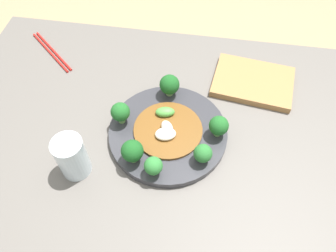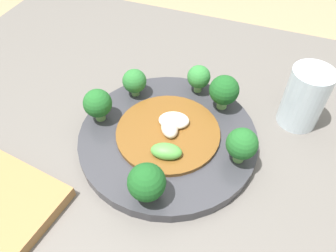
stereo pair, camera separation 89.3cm
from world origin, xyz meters
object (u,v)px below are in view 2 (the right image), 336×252
object	(u,v)px
plate	(168,138)
drinking_glass	(305,98)
broccoli_southwest	(224,91)
broccoli_southeast	(134,81)
broccoli_east	(98,104)
broccoli_south	(199,77)
broccoli_north	(147,183)
stirfry_center	(169,132)
broccoli_west	(242,144)

from	to	relation	value
plate	drinking_glass	bearing A→B (deg)	-146.93
drinking_glass	broccoli_southwest	bearing A→B (deg)	14.57
broccoli_southeast	broccoli_east	world-z (taller)	broccoli_east
broccoli_south	broccoli_north	world-z (taller)	broccoli_north
plate	stirfry_center	size ratio (longest dim) A/B	1.73
broccoli_southeast	broccoli_west	bearing A→B (deg)	158.94
broccoli_southeast	broccoli_north	xyz separation A→B (m)	(-0.11, 0.20, 0.01)
broccoli_south	drinking_glass	xyz separation A→B (m)	(-0.19, -0.01, 0.00)
plate	broccoli_west	xyz separation A→B (m)	(-0.13, 0.01, 0.05)
broccoli_south	drinking_glass	bearing A→B (deg)	-177.66
broccoli_west	broccoli_southwest	world-z (taller)	broccoli_southwest
broccoli_southeast	broccoli_north	world-z (taller)	broccoli_north
broccoli_south	broccoli_west	bearing A→B (deg)	128.97
plate	broccoli_east	xyz separation A→B (m)	(0.13, 0.01, 0.05)
broccoli_southeast	broccoli_north	size ratio (longest dim) A/B	0.83
broccoli_southwest	drinking_glass	distance (m)	0.14
broccoli_south	broccoli_west	xyz separation A→B (m)	(-0.11, 0.14, 0.01)
broccoli_west	broccoli_east	bearing A→B (deg)	-0.55
broccoli_west	broccoli_north	bearing A→B (deg)	46.15
broccoli_south	plate	bearing A→B (deg)	83.54
broccoli_southeast	plate	bearing A→B (deg)	142.15
broccoli_west	plate	bearing A→B (deg)	-4.97
broccoli_southeast	broccoli_southwest	xyz separation A→B (m)	(-0.16, -0.02, 0.01)
broccoli_southwest	stirfry_center	bearing A→B (deg)	56.26
broccoli_west	broccoli_southwest	xyz separation A→B (m)	(0.06, -0.11, 0.00)
plate	broccoli_north	distance (m)	0.13
broccoli_east	drinking_glass	world-z (taller)	drinking_glass
plate	broccoli_southwest	distance (m)	0.13
stirfry_center	drinking_glass	bearing A→B (deg)	-146.23
plate	broccoli_east	distance (m)	0.14
drinking_glass	broccoli_south	bearing A→B (deg)	2.34
broccoli_west	stirfry_center	xyz separation A→B (m)	(0.12, -0.01, -0.03)
broccoli_east	broccoli_southwest	distance (m)	0.22
broccoli_east	broccoli_west	xyz separation A→B (m)	(-0.25, 0.00, 0.00)
drinking_glass	broccoli_southeast	bearing A→B (deg)	11.27
broccoli_southeast	drinking_glass	distance (m)	0.31
broccoli_west	broccoli_north	distance (m)	0.16
broccoli_west	broccoli_north	size ratio (longest dim) A/B	0.98
broccoli_southeast	drinking_glass	size ratio (longest dim) A/B	0.48
broccoli_east	broccoli_southwest	xyz separation A→B (m)	(-0.20, -0.11, 0.00)
broccoli_east	broccoli_southwest	world-z (taller)	broccoli_southwest
broccoli_south	stirfry_center	bearing A→B (deg)	84.59
plate	broccoli_southeast	xyz separation A→B (m)	(0.10, -0.07, 0.04)
broccoli_southwest	broccoli_north	world-z (taller)	broccoli_southwest
broccoli_southwest	broccoli_north	bearing A→B (deg)	76.45
broccoli_east	broccoli_west	distance (m)	0.25
broccoli_east	broccoli_north	size ratio (longest dim) A/B	0.95
broccoli_southeast	broccoli_west	xyz separation A→B (m)	(-0.22, 0.08, 0.01)
broccoli_southeast	broccoli_north	bearing A→B (deg)	119.11
broccoli_south	broccoli_east	bearing A→B (deg)	43.70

